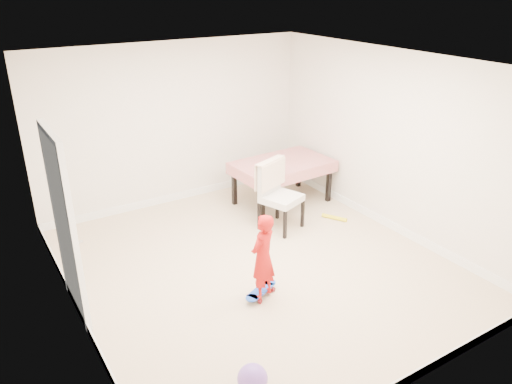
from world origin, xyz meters
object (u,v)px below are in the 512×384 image
skateboard (261,292)px  child (263,260)px  dining_table (282,182)px  dining_chair (281,196)px  balloon (253,379)px

skateboard → child: bearing=-131.0°
dining_table → dining_chair: bearing=-128.2°
child → balloon: bearing=28.5°
dining_table → child: bearing=-132.2°
skateboard → child: size_ratio=0.50×
skateboard → child: child is taller
dining_table → balloon: (-2.58, -3.26, -0.22)m
dining_chair → child: size_ratio=0.98×
dining_chair → skateboard: (-1.18, -1.29, -0.48)m
balloon → dining_chair: bearing=50.7°
child → dining_chair: bearing=-156.6°
dining_table → dining_chair: 0.93m
dining_table → balloon: size_ratio=5.52×
balloon → skateboard: bearing=54.5°
dining_table → balloon: bearing=-131.2°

